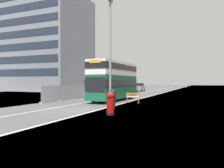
{
  "coord_description": "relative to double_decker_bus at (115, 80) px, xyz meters",
  "views": [
    {
      "loc": [
        10.64,
        -16.53,
        2.49
      ],
      "look_at": [
        0.78,
        6.64,
        2.2
      ],
      "focal_mm": 35.58,
      "sensor_mm": 36.0,
      "label": 1
    }
  ],
  "objects": [
    {
      "name": "car_receding_far",
      "position": [
        -4.36,
        26.67,
        -1.66
      ],
      "size": [
        2.07,
        4.55,
        2.08
      ],
      "color": "gray",
      "rests_on": "ground"
    },
    {
      "name": "construction_site_fence",
      "position": [
        -6.32,
        1.85,
        -1.66
      ],
      "size": [
        0.44,
        17.2,
        2.05
      ],
      "color": "#A8AAAD",
      "rests_on": "ground"
    },
    {
      "name": "bare_tree_far_verge_mid",
      "position": [
        -11.55,
        30.05,
        -0.21
      ],
      "size": [
        2.91,
        2.39,
        5.0
      ],
      "color": "#4C3D2D",
      "rests_on": "ground"
    },
    {
      "name": "pedestrian_at_kerb",
      "position": [
        3.17,
        -7.88,
        -1.76
      ],
      "size": [
        0.34,
        0.34,
        1.74
      ],
      "color": "#2D3342",
      "rests_on": "ground"
    },
    {
      "name": "red_pillar_postbox",
      "position": [
        4.53,
        -11.79,
        -1.69
      ],
      "size": [
        0.61,
        0.61,
        1.73
      ],
      "color": "black",
      "rests_on": "ground"
    },
    {
      "name": "double_decker_bus",
      "position": [
        0.0,
        0.0,
        0.0
      ],
      "size": [
        2.93,
        10.99,
        4.96
      ],
      "color": "#145638",
      "rests_on": "ground"
    },
    {
      "name": "roadworks_barrier",
      "position": [
        3.34,
        -2.62,
        -1.9
      ],
      "size": [
        1.5,
        0.45,
        1.19
      ],
      "color": "orange",
      "rests_on": "ground"
    },
    {
      "name": "bare_tree_far_verge_near",
      "position": [
        -14.09,
        24.88,
        0.17
      ],
      "size": [
        3.35,
        2.69,
        5.48
      ],
      "color": "#4C3D2D",
      "rests_on": "ground"
    },
    {
      "name": "car_receding_mid",
      "position": [
        -4.29,
        20.49,
        -1.61
      ],
      "size": [
        1.97,
        4.34,
        2.2
      ],
      "color": "gray",
      "rests_on": "ground"
    },
    {
      "name": "bare_tree_far_verge_far",
      "position": [
        -10.44,
        33.73,
        0.06
      ],
      "size": [
        2.99,
        2.25,
        5.54
      ],
      "color": "#4C3D2D",
      "rests_on": "ground"
    },
    {
      "name": "car_oncoming_near",
      "position": [
        -3.51,
        14.36,
        -1.64
      ],
      "size": [
        2.1,
        4.39,
        2.15
      ],
      "color": "silver",
      "rests_on": "ground"
    },
    {
      "name": "backdrop_office_block",
      "position": [
        -30.98,
        25.21,
        10.53
      ],
      "size": [
        20.99,
        17.8,
        26.33
      ],
      "color": "gray",
      "rests_on": "ground"
    },
    {
      "name": "lamppost_foreground",
      "position": [
        3.54,
        -9.51,
        1.84
      ],
      "size": [
        0.29,
        0.7,
        9.45
      ],
      "color": "gray",
      "rests_on": "ground"
    },
    {
      "name": "ground",
      "position": [
        0.94,
        -10.16,
        -2.69
      ],
      "size": [
        140.0,
        280.0,
        0.1
      ],
      "color": "#4C4C4F"
    }
  ]
}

